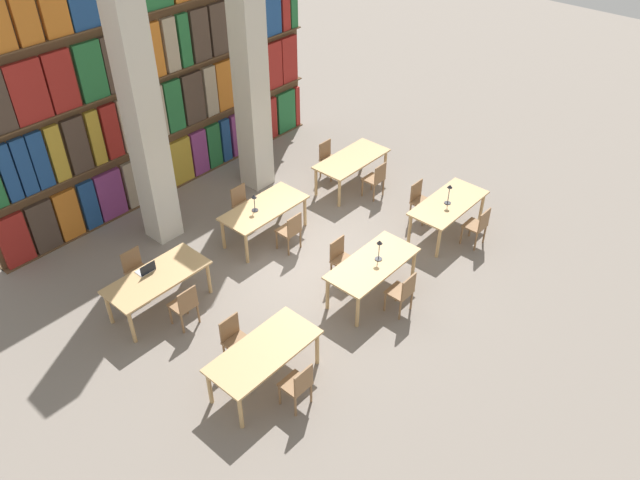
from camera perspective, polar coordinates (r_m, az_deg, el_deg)
The scene contains 26 objects.
ground_plane at distance 12.72m, azimuth -0.46°, elevation -2.21°, with size 40.00×40.00×0.00m, color gray.
bookshelf_bank at distance 14.37m, azimuth -14.43°, elevation 13.79°, with size 8.68×0.35×5.50m.
pillar_left at distance 12.44m, azimuth -16.06°, elevation 11.70°, with size 0.58×0.58×6.00m.
pillar_center at distance 13.98m, azimuth -6.47°, elevation 15.74°, with size 0.58×0.58×6.00m.
reading_table_0 at distance 10.08m, azimuth -5.14°, elevation -10.31°, with size 1.89×0.87×0.76m.
chair_0 at distance 9.88m, azimuth -2.02°, elevation -13.07°, with size 0.42×0.40×0.90m.
chair_1 at distance 10.61m, azimuth -7.77°, elevation -8.97°, with size 0.42×0.40×0.90m.
reading_table_1 at distance 11.65m, azimuth 4.82°, elevation -2.40°, with size 1.89×0.87×0.76m.
chair_2 at distance 11.45m, azimuth 7.53°, elevation -4.71°, with size 0.42×0.40×0.90m.
chair_3 at distance 12.08m, azimuth 1.99°, elevation -1.70°, with size 0.42×0.40×0.90m.
desk_lamp_0 at distance 11.50m, azimuth 5.44°, elevation -0.62°, with size 0.14×0.14×0.44m.
reading_table_2 at distance 13.49m, azimuth 11.66°, elevation 3.10°, with size 1.89×0.87×0.76m.
chair_4 at distance 13.35m, azimuth 14.22°, elevation 1.30°, with size 0.42×0.40×0.90m.
chair_5 at distance 13.90m, azimuth 9.13°, elevation 3.65°, with size 0.42×0.40×0.90m.
desk_lamp_1 at distance 13.24m, azimuth 11.74°, elevation 4.42°, with size 0.14×0.14×0.46m.
reading_table_3 at distance 11.70m, azimuth -14.65°, elevation -3.53°, with size 1.89×0.87×0.76m.
chair_6 at distance 11.36m, azimuth -12.27°, elevation -5.80°, with size 0.42×0.40×0.90m.
chair_7 at distance 12.31m, azimuth -16.42°, elevation -2.64°, with size 0.42×0.40×0.90m.
laptop at distance 11.77m, azimuth -15.61°, elevation -2.64°, with size 0.32×0.22×0.21m.
reading_table_4 at distance 13.12m, azimuth -5.12°, elevation 2.71°, with size 1.89×0.87×0.76m.
chair_8 at distance 12.82m, azimuth -2.72°, elevation 0.89°, with size 0.42×0.40×0.90m.
chair_9 at distance 13.69m, azimuth -7.08°, elevation 3.27°, with size 0.42×0.40×0.90m.
desk_lamp_2 at distance 12.83m, azimuth -6.03°, elevation 3.64°, with size 0.14×0.14×0.39m.
reading_table_5 at distance 14.80m, azimuth 2.92°, elevation 7.20°, with size 1.89×0.87×0.76m.
chair_10 at distance 14.52m, azimuth 5.11°, elevation 5.60°, with size 0.42×0.40×0.90m.
chair_11 at distance 15.29m, azimuth 0.79°, elevation 7.52°, with size 0.42×0.40×0.90m.
Camera 1 is at (-7.25, -6.58, 8.11)m, focal length 35.00 mm.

